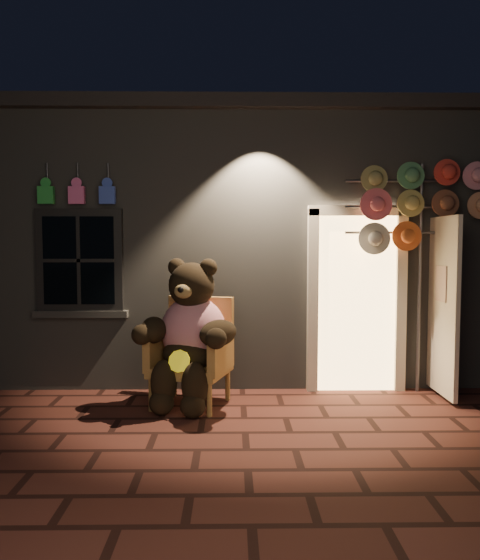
{
  "coord_description": "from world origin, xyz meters",
  "views": [
    {
      "loc": [
        -0.12,
        -4.94,
        1.77
      ],
      "look_at": [
        -0.03,
        1.0,
        1.35
      ],
      "focal_mm": 35.0,
      "sensor_mm": 36.0,
      "label": 1
    }
  ],
  "objects": [
    {
      "name": "wicker_armchair",
      "position": [
        -0.54,
        0.95,
        0.58
      ],
      "size": [
        0.95,
        0.91,
        1.15
      ],
      "rotation": [
        0.0,
        0.0,
        -0.3
      ],
      "color": "#B08544",
      "rests_on": "ground"
    },
    {
      "name": "teddy_bear",
      "position": [
        -0.57,
        0.8,
        0.79
      ],
      "size": [
        1.1,
        1.01,
        1.58
      ],
      "rotation": [
        0.0,
        0.0,
        -0.3
      ],
      "color": "#B21335",
      "rests_on": "ground"
    },
    {
      "name": "shop_building",
      "position": [
        0.0,
        3.99,
        1.74
      ],
      "size": [
        7.3,
        5.95,
        3.51
      ],
      "color": "slate",
      "rests_on": "ground"
    },
    {
      "name": "hat_rack",
      "position": [
        2.01,
        1.28,
        2.2
      ],
      "size": [
        1.66,
        0.22,
        2.68
      ],
      "color": "#59595E",
      "rests_on": "ground"
    },
    {
      "name": "ground",
      "position": [
        0.0,
        0.0,
        0.0
      ],
      "size": [
        60.0,
        60.0,
        0.0
      ],
      "primitive_type": "plane",
      "color": "#50251E",
      "rests_on": "ground"
    }
  ]
}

